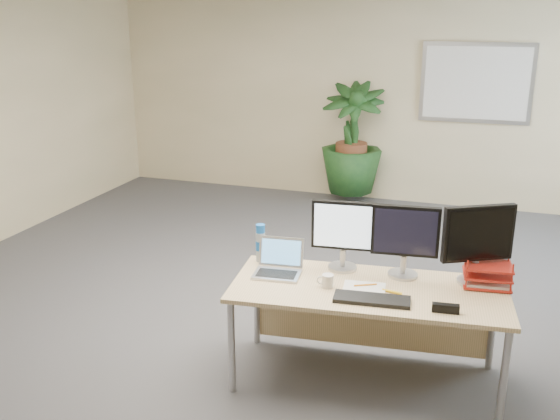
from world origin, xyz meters
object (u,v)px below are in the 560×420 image
(desk, at_px, (369,301))
(floor_plant, at_px, (351,146))
(monitor_left, at_px, (344,231))
(monitor_right, at_px, (405,237))
(laptop, at_px, (279,264))

(desk, bearing_deg, floor_plant, 103.87)
(monitor_left, bearing_deg, monitor_right, 0.77)
(monitor_right, distance_m, laptop, 0.86)
(floor_plant, distance_m, monitor_right, 3.89)
(monitor_left, bearing_deg, laptop, -153.63)
(monitor_right, relative_size, laptop, 1.46)
(monitor_left, distance_m, laptop, 0.49)
(floor_plant, height_order, monitor_right, floor_plant)
(floor_plant, xyz_separation_m, monitor_left, (0.74, -3.72, 0.20))
(desk, height_order, monitor_left, monitor_left)
(desk, distance_m, monitor_left, 0.50)
(desk, height_order, monitor_right, monitor_right)
(monitor_right, height_order, laptop, monitor_right)
(floor_plant, xyz_separation_m, monitor_right, (1.15, -3.71, 0.21))
(desk, relative_size, laptop, 5.45)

